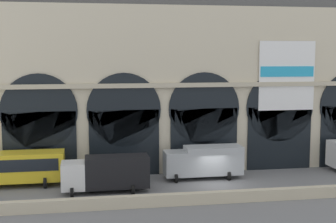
# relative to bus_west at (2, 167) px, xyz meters

# --- Properties ---
(ground_plane) EXTENTS (200.00, 200.00, 0.00)m
(ground_plane) POSITION_rel_bus_west_xyz_m (19.23, -2.77, -1.78)
(ground_plane) COLOR slate
(quay_parapet_wall) EXTENTS (90.00, 0.70, 0.94)m
(quay_parapet_wall) POSITION_rel_bus_west_xyz_m (19.23, -7.84, -1.31)
(quay_parapet_wall) COLOR beige
(quay_parapet_wall) RESTS_ON ground
(station_building) EXTENTS (49.72, 4.92, 20.81)m
(station_building) POSITION_rel_bus_west_xyz_m (19.27, 4.48, 8.29)
(station_building) COLOR beige
(station_building) RESTS_ON ground
(bus_west) EXTENTS (11.00, 3.25, 3.10)m
(bus_west) POSITION_rel_bus_west_xyz_m (0.00, 0.00, 0.00)
(bus_west) COLOR gold
(bus_west) RESTS_ON ground
(box_truck_midwest) EXTENTS (7.50, 2.91, 3.12)m
(box_truck_midwest) POSITION_rel_bus_west_xyz_m (9.24, -3.17, -0.08)
(box_truck_midwest) COLOR white
(box_truck_midwest) RESTS_ON ground
(box_truck_center) EXTENTS (7.50, 2.91, 3.12)m
(box_truck_center) POSITION_rel_bus_west_xyz_m (18.66, -0.21, -0.08)
(box_truck_center) COLOR #ADB2B7
(box_truck_center) RESTS_ON ground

